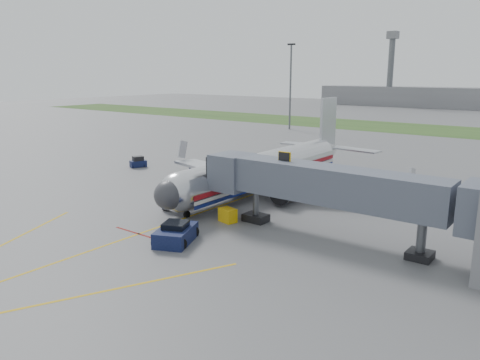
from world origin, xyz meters
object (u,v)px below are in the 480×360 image
Objects in this scene: pushback_tug at (176,234)px; baggage_tug at (138,162)px; belt_loader at (234,187)px; ramp_worker at (168,182)px; airliner at (265,169)px.

pushback_tug is 1.84× the size of baggage_tug.
belt_loader is 3.01× the size of ramp_worker.
belt_loader reaches higher than ramp_worker.
baggage_tug is 14.33m from ramp_worker.
belt_loader is at bearing -12.56° from ramp_worker.
pushback_tug is 32.87m from baggage_tug.
ramp_worker is (-9.95, -6.05, -1.91)m from airliner.
pushback_tug is at bearing -77.97° from airliner.
ramp_worker is (-13.94, 12.70, 0.02)m from pushback_tug.
airliner is 13.67× the size of baggage_tug.
baggage_tug is at bearing 116.77° from ramp_worker.
airliner is 19.27m from pushback_tug.
baggage_tug is (-26.77, 19.07, -0.00)m from pushback_tug.
baggage_tug is 1.77× the size of ramp_worker.
belt_loader reaches higher than baggage_tug.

